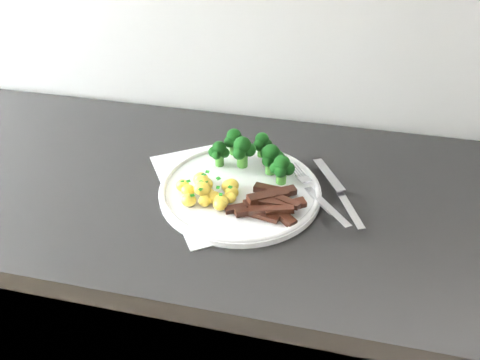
{
  "coord_description": "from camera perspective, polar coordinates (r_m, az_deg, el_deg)",
  "views": [
    {
      "loc": [
        0.08,
        0.97,
        1.42
      ],
      "look_at": [
        -0.08,
        1.68,
        0.89
      ],
      "focal_mm": 36.86,
      "sensor_mm": 36.0,
      "label": 1
    }
  ],
  "objects": [
    {
      "name": "broccoli",
      "position": [
        0.94,
        1.7,
        3.21
      ],
      "size": [
        0.17,
        0.11,
        0.07
      ],
      "color": "#30661F",
      "rests_on": "plate"
    },
    {
      "name": "plate",
      "position": [
        0.91,
        0.0,
        -1.1
      ],
      "size": [
        0.3,
        0.3,
        0.02
      ],
      "color": "white",
      "rests_on": "counter"
    },
    {
      "name": "beef_strips",
      "position": [
        0.86,
        3.5,
        -2.7
      ],
      "size": [
        0.14,
        0.11,
        0.03
      ],
      "color": "black",
      "rests_on": "plate"
    },
    {
      "name": "fork",
      "position": [
        0.89,
        9.07,
        -1.91
      ],
      "size": [
        0.13,
        0.18,
        0.02
      ],
      "color": "silver",
      "rests_on": "plate"
    },
    {
      "name": "counter",
      "position": [
        1.23,
        -1.67,
        -17.51
      ],
      "size": [
        2.31,
        0.58,
        0.86
      ],
      "color": "black",
      "rests_on": "ground"
    },
    {
      "name": "knife",
      "position": [
        0.9,
        11.87,
        -2.3
      ],
      "size": [
        0.11,
        0.2,
        0.02
      ],
      "color": "silver",
      "rests_on": "plate"
    },
    {
      "name": "recipe_paper",
      "position": [
        0.93,
        -2.11,
        -0.75
      ],
      "size": [
        0.34,
        0.36,
        0.0
      ],
      "color": "silver",
      "rests_on": "counter"
    },
    {
      "name": "potatoes",
      "position": [
        0.88,
        -3.6,
        -1.17
      ],
      "size": [
        0.12,
        0.09,
        0.04
      ],
      "color": "#FFE052",
      "rests_on": "plate"
    }
  ]
}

